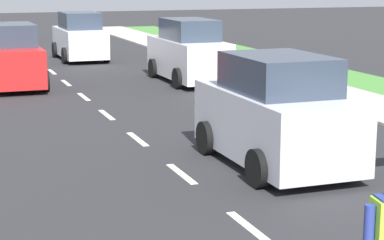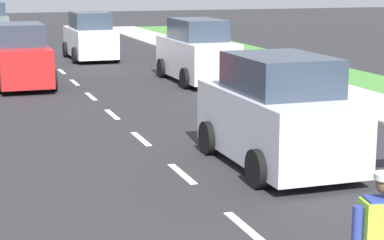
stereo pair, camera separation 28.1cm
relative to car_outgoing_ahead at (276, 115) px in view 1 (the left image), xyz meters
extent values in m
plane|color=#28282B|center=(-1.89, 12.32, -0.99)|extent=(96.00, 96.00, 0.00)
cube|color=silver|center=(-1.89, -2.98, -0.99)|extent=(0.14, 1.40, 0.01)
cube|color=silver|center=(-1.89, 0.02, -0.99)|extent=(0.14, 1.40, 0.01)
cube|color=silver|center=(-1.89, 3.02, -0.99)|extent=(0.14, 1.40, 0.01)
cube|color=silver|center=(-1.89, 6.02, -0.99)|extent=(0.14, 1.40, 0.01)
cube|color=silver|center=(-1.89, 9.02, -0.99)|extent=(0.14, 1.40, 0.01)
cube|color=silver|center=(-1.89, 12.02, -0.99)|extent=(0.14, 1.40, 0.01)
cube|color=silver|center=(-1.89, 15.02, -0.99)|extent=(0.14, 1.40, 0.01)
cube|color=silver|center=(-1.89, 18.02, -0.99)|extent=(0.14, 1.40, 0.01)
cube|color=silver|center=(-1.89, 21.02, -0.99)|extent=(0.14, 1.40, 0.01)
cube|color=silver|center=(-1.89, 24.02, -0.99)|extent=(0.14, 1.40, 0.01)
cube|color=silver|center=(-1.89, 27.02, -0.99)|extent=(0.14, 1.40, 0.01)
cube|color=silver|center=(-1.89, 30.02, -0.99)|extent=(0.14, 1.40, 0.01)
cube|color=silver|center=(-1.89, 33.02, -0.99)|extent=(0.14, 1.40, 0.01)
cube|color=silver|center=(-1.89, 36.02, -0.99)|extent=(0.14, 1.40, 0.01)
cylinder|color=navy|center=(-2.04, -6.15, 0.08)|extent=(0.11, 0.11, 0.55)
cube|color=silver|center=(0.00, 0.02, -0.18)|extent=(1.80, 4.00, 1.25)
cube|color=#2D3847|center=(0.00, -0.08, 0.79)|extent=(1.58, 2.20, 0.70)
cylinder|color=black|center=(-0.92, 1.26, -0.65)|extent=(0.22, 0.68, 0.68)
cylinder|color=black|center=(0.92, 1.26, -0.65)|extent=(0.22, 0.68, 0.68)
cylinder|color=black|center=(-0.92, -1.22, -0.65)|extent=(0.22, 0.68, 0.68)
cylinder|color=black|center=(0.92, -1.22, -0.65)|extent=(0.22, 0.68, 0.68)
cube|color=red|center=(-3.65, 11.67, -0.22)|extent=(1.61, 4.07, 1.18)
cube|color=#2D3847|center=(-3.65, 11.77, 0.72)|extent=(1.41, 2.24, 0.70)
cylinder|color=black|center=(-2.83, 10.41, -0.65)|extent=(0.22, 0.68, 0.68)
cylinder|color=black|center=(-2.83, 12.94, -0.65)|extent=(0.22, 0.68, 0.68)
cube|color=silver|center=(-0.10, 18.61, -0.23)|extent=(1.69, 4.07, 1.17)
cube|color=#2D3847|center=(-0.10, 18.51, 0.71)|extent=(1.49, 2.24, 0.70)
cylinder|color=black|center=(-0.97, 19.88, -0.65)|extent=(0.22, 0.68, 0.68)
cylinder|color=black|center=(0.77, 19.88, -0.65)|extent=(0.22, 0.68, 0.68)
cylinder|color=black|center=(-0.97, 17.35, -0.65)|extent=(0.22, 0.68, 0.68)
cylinder|color=black|center=(0.77, 17.35, -0.65)|extent=(0.22, 0.68, 0.68)
cube|color=silver|center=(2.11, 10.88, -0.18)|extent=(1.62, 4.39, 1.27)
cube|color=#2D3847|center=(2.11, 10.77, 0.81)|extent=(1.43, 2.41, 0.70)
cylinder|color=black|center=(1.28, 12.24, -0.65)|extent=(0.22, 0.68, 0.68)
cylinder|color=black|center=(2.94, 12.24, -0.65)|extent=(0.22, 0.68, 0.68)
cylinder|color=black|center=(1.28, 9.52, -0.65)|extent=(0.22, 0.68, 0.68)
cylinder|color=black|center=(2.94, 9.52, -0.65)|extent=(0.22, 0.68, 0.68)
camera|label=1|loc=(-5.98, -11.86, 2.58)|focal=66.46mm
camera|label=2|loc=(-5.71, -11.95, 2.58)|focal=66.46mm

